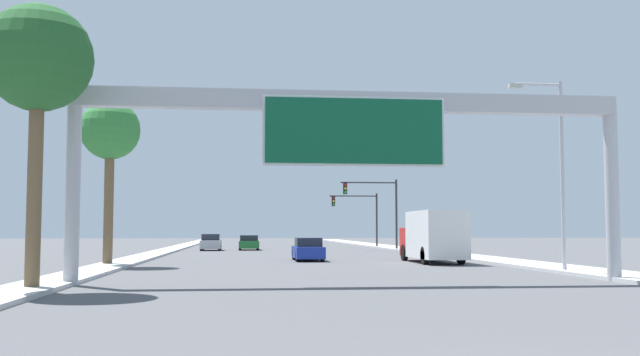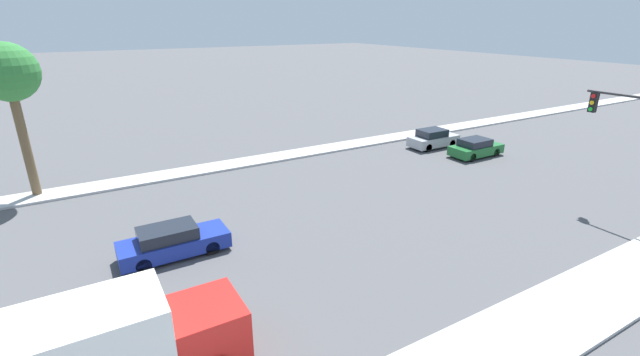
{
  "view_description": "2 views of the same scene",
  "coord_description": "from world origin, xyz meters",
  "px_view_note": "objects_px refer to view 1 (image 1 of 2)",
  "views": [
    {
      "loc": [
        -3.96,
        -7.7,
        1.95
      ],
      "look_at": [
        0.0,
        29.49,
        4.65
      ],
      "focal_mm": 40.0,
      "sensor_mm": 36.0,
      "label": 1
    },
    {
      "loc": [
        17.76,
        33.79,
        9.91
      ],
      "look_at": [
        0.98,
        43.58,
        2.7
      ],
      "focal_mm": 24.0,
      "sensor_mm": 36.0,
      "label": 2
    }
  ],
  "objects_px": {
    "sign_gantry": "(353,129)",
    "traffic_light_near_intersection": "(379,202)",
    "car_near_right": "(249,243)",
    "street_lamp_right": "(556,159)",
    "palm_tree_foreground": "(38,62)",
    "car_far_center": "(308,250)",
    "car_near_center": "(211,243)",
    "palm_tree_background": "(110,133)",
    "traffic_light_mid_block": "(361,210)",
    "truck_box_primary": "(433,236)"
  },
  "relations": [
    {
      "from": "car_near_right",
      "to": "traffic_light_mid_block",
      "type": "distance_m",
      "value": 14.78
    },
    {
      "from": "car_near_right",
      "to": "car_near_center",
      "type": "bearing_deg",
      "value": -163.43
    },
    {
      "from": "car_near_center",
      "to": "traffic_light_mid_block",
      "type": "xyz_separation_m",
      "value": [
        15.51,
        8.98,
        3.3
      ]
    },
    {
      "from": "palm_tree_foreground",
      "to": "palm_tree_background",
      "type": "relative_size",
      "value": 1.04
    },
    {
      "from": "car_near_center",
      "to": "palm_tree_background",
      "type": "relative_size",
      "value": 0.48
    },
    {
      "from": "traffic_light_near_intersection",
      "to": "palm_tree_background",
      "type": "xyz_separation_m",
      "value": [
        -19.7,
        -26.91,
        2.55
      ]
    },
    {
      "from": "palm_tree_background",
      "to": "car_near_center",
      "type": "bearing_deg",
      "value": 81.58
    },
    {
      "from": "truck_box_primary",
      "to": "traffic_light_mid_block",
      "type": "distance_m",
      "value": 35.09
    },
    {
      "from": "car_near_right",
      "to": "street_lamp_right",
      "type": "distance_m",
      "value": 39.64
    },
    {
      "from": "sign_gantry",
      "to": "car_near_center",
      "type": "height_order",
      "value": "sign_gantry"
    },
    {
      "from": "sign_gantry",
      "to": "traffic_light_near_intersection",
      "type": "bearing_deg",
      "value": 77.93
    },
    {
      "from": "sign_gantry",
      "to": "truck_box_primary",
      "type": "relative_size",
      "value": 2.68
    },
    {
      "from": "truck_box_primary",
      "to": "palm_tree_foreground",
      "type": "bearing_deg",
      "value": -135.48
    },
    {
      "from": "car_near_center",
      "to": "truck_box_primary",
      "type": "bearing_deg",
      "value": -61.69
    },
    {
      "from": "truck_box_primary",
      "to": "traffic_light_near_intersection",
      "type": "xyz_separation_m",
      "value": [
        1.57,
        24.97,
        2.98
      ]
    },
    {
      "from": "car_far_center",
      "to": "street_lamp_right",
      "type": "relative_size",
      "value": 0.54
    },
    {
      "from": "truck_box_primary",
      "to": "palm_tree_background",
      "type": "height_order",
      "value": "palm_tree_background"
    },
    {
      "from": "sign_gantry",
      "to": "car_near_right",
      "type": "height_order",
      "value": "sign_gantry"
    },
    {
      "from": "car_near_center",
      "to": "truck_box_primary",
      "type": "relative_size",
      "value": 0.55
    },
    {
      "from": "sign_gantry",
      "to": "traffic_light_near_intersection",
      "type": "distance_m",
      "value": 41.0
    },
    {
      "from": "truck_box_primary",
      "to": "traffic_light_mid_block",
      "type": "xyz_separation_m",
      "value": [
        1.51,
        34.97,
        2.47
      ]
    },
    {
      "from": "car_near_right",
      "to": "traffic_light_near_intersection",
      "type": "height_order",
      "value": "traffic_light_near_intersection"
    },
    {
      "from": "car_near_center",
      "to": "truck_box_primary",
      "type": "distance_m",
      "value": 29.53
    },
    {
      "from": "truck_box_primary",
      "to": "street_lamp_right",
      "type": "relative_size",
      "value": 0.88
    },
    {
      "from": "car_near_center",
      "to": "palm_tree_foreground",
      "type": "relative_size",
      "value": 0.46
    },
    {
      "from": "truck_box_primary",
      "to": "palm_tree_foreground",
      "type": "distance_m",
      "value": 25.35
    },
    {
      "from": "car_near_center",
      "to": "palm_tree_foreground",
      "type": "distance_m",
      "value": 43.94
    },
    {
      "from": "truck_box_primary",
      "to": "car_near_right",
      "type": "bearing_deg",
      "value": 111.23
    },
    {
      "from": "traffic_light_near_intersection",
      "to": "palm_tree_foreground",
      "type": "xyz_separation_m",
      "value": [
        -19.17,
        -42.27,
        2.81
      ]
    },
    {
      "from": "traffic_light_near_intersection",
      "to": "street_lamp_right",
      "type": "height_order",
      "value": "street_lamp_right"
    },
    {
      "from": "truck_box_primary",
      "to": "car_near_center",
      "type": "bearing_deg",
      "value": 118.31
    },
    {
      "from": "truck_box_primary",
      "to": "traffic_light_near_intersection",
      "type": "distance_m",
      "value": 25.19
    },
    {
      "from": "car_far_center",
      "to": "traffic_light_mid_block",
      "type": "distance_m",
      "value": 32.71
    },
    {
      "from": "truck_box_primary",
      "to": "street_lamp_right",
      "type": "xyz_separation_m",
      "value": [
        3.05,
        -9.96,
        3.58
      ]
    },
    {
      "from": "palm_tree_foreground",
      "to": "traffic_light_near_intersection",
      "type": "bearing_deg",
      "value": 65.61
    },
    {
      "from": "sign_gantry",
      "to": "car_near_center",
      "type": "bearing_deg",
      "value": 99.67
    },
    {
      "from": "street_lamp_right",
      "to": "traffic_light_mid_block",
      "type": "bearing_deg",
      "value": 91.96
    },
    {
      "from": "truck_box_primary",
      "to": "street_lamp_right",
      "type": "height_order",
      "value": "street_lamp_right"
    },
    {
      "from": "sign_gantry",
      "to": "traffic_light_mid_block",
      "type": "relative_size",
      "value": 3.51
    },
    {
      "from": "palm_tree_foreground",
      "to": "sign_gantry",
      "type": "bearing_deg",
      "value": 11.71
    },
    {
      "from": "car_near_center",
      "to": "traffic_light_near_intersection",
      "type": "distance_m",
      "value": 16.06
    },
    {
      "from": "sign_gantry",
      "to": "palm_tree_background",
      "type": "relative_size",
      "value": 2.31
    },
    {
      "from": "car_near_center",
      "to": "palm_tree_background",
      "type": "bearing_deg",
      "value": -98.42
    },
    {
      "from": "traffic_light_mid_block",
      "to": "palm_tree_background",
      "type": "distance_m",
      "value": 41.92
    },
    {
      "from": "traffic_light_near_intersection",
      "to": "traffic_light_mid_block",
      "type": "distance_m",
      "value": 10.01
    },
    {
      "from": "car_near_center",
      "to": "traffic_light_mid_block",
      "type": "bearing_deg",
      "value": 30.07
    },
    {
      "from": "car_near_right",
      "to": "palm_tree_background",
      "type": "height_order",
      "value": "palm_tree_background"
    },
    {
      "from": "truck_box_primary",
      "to": "palm_tree_background",
      "type": "distance_m",
      "value": 19.06
    },
    {
      "from": "car_near_center",
      "to": "palm_tree_background",
      "type": "distance_m",
      "value": 28.94
    },
    {
      "from": "car_near_right",
      "to": "car_far_center",
      "type": "bearing_deg",
      "value": -81.52
    }
  ]
}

